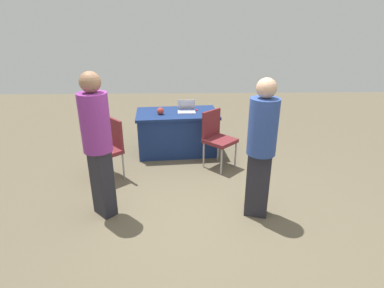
{
  "coord_description": "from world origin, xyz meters",
  "views": [
    {
      "loc": [
        0.24,
        3.23,
        2.31
      ],
      "look_at": [
        0.15,
        -0.26,
        0.9
      ],
      "focal_mm": 28.65,
      "sensor_mm": 36.0,
      "label": 1
    }
  ],
  "objects_px": {
    "chair_near_front": "(108,146)",
    "yarn_ball": "(160,111)",
    "person_attendee_browsing": "(97,140)",
    "chair_aisle": "(217,136)",
    "scissors_red": "(195,111)",
    "table_foreground": "(177,132)",
    "laptop_silver": "(187,110)",
    "person_attendee_standing": "(261,143)"
  },
  "relations": [
    {
      "from": "person_attendee_browsing",
      "to": "chair_aisle",
      "type": "bearing_deg",
      "value": -94.68
    },
    {
      "from": "chair_near_front",
      "to": "person_attendee_browsing",
      "type": "xyz_separation_m",
      "value": [
        -0.14,
        0.97,
        0.47
      ]
    },
    {
      "from": "chair_near_front",
      "to": "chair_aisle",
      "type": "distance_m",
      "value": 1.74
    },
    {
      "from": "laptop_silver",
      "to": "yarn_ball",
      "type": "distance_m",
      "value": 0.49
    },
    {
      "from": "laptop_silver",
      "to": "scissors_red",
      "type": "bearing_deg",
      "value": -162.3
    },
    {
      "from": "yarn_ball",
      "to": "scissors_red",
      "type": "distance_m",
      "value": 0.66
    },
    {
      "from": "chair_aisle",
      "to": "yarn_ball",
      "type": "distance_m",
      "value": 1.13
    },
    {
      "from": "person_attendee_browsing",
      "to": "yarn_ball",
      "type": "relative_size",
      "value": 14.69
    },
    {
      "from": "table_foreground",
      "to": "chair_aisle",
      "type": "xyz_separation_m",
      "value": [
        -0.67,
        0.66,
        0.17
      ]
    },
    {
      "from": "yarn_ball",
      "to": "scissors_red",
      "type": "relative_size",
      "value": 0.68
    },
    {
      "from": "person_attendee_standing",
      "to": "yarn_ball",
      "type": "bearing_deg",
      "value": -39.02
    },
    {
      "from": "person_attendee_standing",
      "to": "laptop_silver",
      "type": "height_order",
      "value": "person_attendee_standing"
    },
    {
      "from": "yarn_ball",
      "to": "scissors_red",
      "type": "height_order",
      "value": "yarn_ball"
    },
    {
      "from": "person_attendee_standing",
      "to": "person_attendee_browsing",
      "type": "distance_m",
      "value": 1.93
    },
    {
      "from": "scissors_red",
      "to": "yarn_ball",
      "type": "bearing_deg",
      "value": -39.28
    },
    {
      "from": "table_foreground",
      "to": "chair_near_front",
      "type": "bearing_deg",
      "value": 45.39
    },
    {
      "from": "chair_near_front",
      "to": "person_attendee_standing",
      "type": "relative_size",
      "value": 0.55
    },
    {
      "from": "chair_near_front",
      "to": "yarn_ball",
      "type": "relative_size",
      "value": 7.71
    },
    {
      "from": "table_foreground",
      "to": "laptop_silver",
      "type": "relative_size",
      "value": 4.78
    },
    {
      "from": "person_attendee_browsing",
      "to": "scissors_red",
      "type": "relative_size",
      "value": 10.04
    },
    {
      "from": "table_foreground",
      "to": "yarn_ball",
      "type": "relative_size",
      "value": 12.52
    },
    {
      "from": "chair_aisle",
      "to": "person_attendee_browsing",
      "type": "height_order",
      "value": "person_attendee_browsing"
    },
    {
      "from": "person_attendee_browsing",
      "to": "yarn_ball",
      "type": "bearing_deg",
      "value": -63.35
    },
    {
      "from": "chair_aisle",
      "to": "person_attendee_standing",
      "type": "relative_size",
      "value": 0.55
    },
    {
      "from": "chair_near_front",
      "to": "person_attendee_standing",
      "type": "bearing_deg",
      "value": -158.31
    },
    {
      "from": "chair_aisle",
      "to": "person_attendee_standing",
      "type": "distance_m",
      "value": 1.52
    },
    {
      "from": "chair_near_front",
      "to": "laptop_silver",
      "type": "distance_m",
      "value": 1.63
    },
    {
      "from": "yarn_ball",
      "to": "laptop_silver",
      "type": "bearing_deg",
      "value": -161.39
    },
    {
      "from": "laptop_silver",
      "to": "scissors_red",
      "type": "height_order",
      "value": "laptop_silver"
    },
    {
      "from": "chair_near_front",
      "to": "person_attendee_standing",
      "type": "xyz_separation_m",
      "value": [
        -2.07,
        1.03,
        0.43
      ]
    },
    {
      "from": "chair_aisle",
      "to": "laptop_silver",
      "type": "xyz_separation_m",
      "value": [
        0.49,
        -0.69,
        0.26
      ]
    },
    {
      "from": "table_foreground",
      "to": "chair_near_front",
      "type": "distance_m",
      "value": 1.48
    },
    {
      "from": "person_attendee_browsing",
      "to": "chair_near_front",
      "type": "bearing_deg",
      "value": -37.54
    },
    {
      "from": "person_attendee_browsing",
      "to": "yarn_ball",
      "type": "xyz_separation_m",
      "value": [
        -0.6,
        -1.88,
        -0.19
      ]
    },
    {
      "from": "table_foreground",
      "to": "yarn_ball",
      "type": "bearing_deg",
      "value": 24.12
    },
    {
      "from": "chair_aisle",
      "to": "yarn_ball",
      "type": "height_order",
      "value": "chair_aisle"
    },
    {
      "from": "person_attendee_browsing",
      "to": "yarn_ball",
      "type": "height_order",
      "value": "person_attendee_browsing"
    },
    {
      "from": "chair_near_front",
      "to": "laptop_silver",
      "type": "relative_size",
      "value": 2.94
    },
    {
      "from": "chair_aisle",
      "to": "person_attendee_browsing",
      "type": "relative_size",
      "value": 0.53
    },
    {
      "from": "person_attendee_browsing",
      "to": "table_foreground",
      "type": "bearing_deg",
      "value": -69.58
    },
    {
      "from": "yarn_ball",
      "to": "chair_near_front",
      "type": "bearing_deg",
      "value": 51.07
    },
    {
      "from": "chair_near_front",
      "to": "yarn_ball",
      "type": "distance_m",
      "value": 1.21
    }
  ]
}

